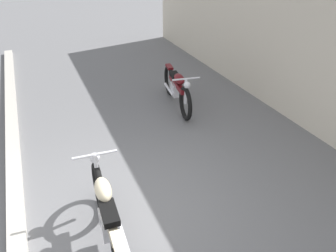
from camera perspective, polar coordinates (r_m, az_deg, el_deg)
ground_plane at (r=5.22m, az=-8.39°, el=-14.82°), size 40.00×40.00×0.00m
curb_strip at (r=5.16m, az=-23.62°, el=-17.32°), size 18.00×0.24×0.12m
motorcycle_maroon at (r=8.06m, az=1.49°, el=6.32°), size 2.14×0.60×0.97m
motorcycle_cream at (r=4.58m, az=-9.92°, el=-14.41°), size 2.20×0.61×0.99m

